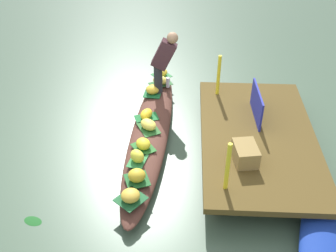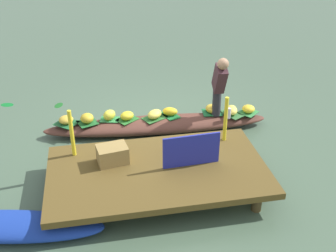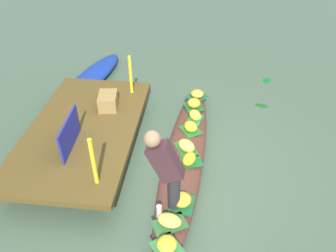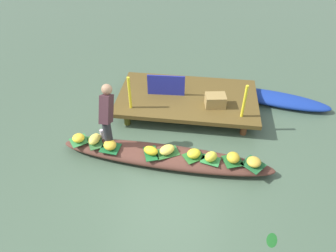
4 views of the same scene
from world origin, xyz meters
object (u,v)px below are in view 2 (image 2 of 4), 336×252
Objects in this scene: moored_boat at (6,226)px; banana_bunch_7 at (212,109)px; banana_bunch_8 at (248,109)px; market_banner at (191,150)px; banana_bunch_3 at (155,114)px; produce_crate at (112,154)px; vendor_boat at (157,125)px; vendor_person at (219,83)px; banana_bunch_4 at (170,111)px; banana_bunch_5 at (109,115)px; banana_bunch_2 at (87,118)px; banana_bunch_6 at (66,120)px; water_bottle at (229,113)px; banana_bunch_1 at (232,110)px; banana_bunch_0 at (127,116)px.

moored_boat is 4.17m from banana_bunch_7.
market_banner is (1.52, 1.67, 0.30)m from banana_bunch_8.
banana_bunch_3 is 0.70× the size of produce_crate.
vendor_boat is 3.42× the size of vendor_person.
banana_bunch_4 is (-2.64, -2.38, 0.22)m from moored_boat.
market_banner is 1.94× the size of produce_crate.
banana_bunch_8 is (-2.61, 0.20, -0.02)m from banana_bunch_5.
banana_bunch_7 is (-1.93, 0.08, -0.02)m from banana_bunch_5.
banana_bunch_2 is 0.81× the size of banana_bunch_3.
vendor_boat is 0.22m from banana_bunch_3.
vendor_person is at bearing 100.84° from banana_bunch_7.
banana_bunch_3 reaches higher than moored_boat.
banana_bunch_6 is 2.66m from market_banner.
market_banner is (1.09, 1.52, 0.27)m from water_bottle.
water_bottle is 0.46× the size of produce_crate.
vendor_person is at bearing 171.89° from banana_bunch_5.
banana_bunch_0 is at bearing -4.18° from banana_bunch_1.
banana_bunch_8 is at bearing 169.74° from banana_bunch_7.
banana_bunch_6 is (3.06, -0.21, -0.01)m from banana_bunch_1.
vendor_boat is 20.43× the size of water_bottle.
banana_bunch_0 is 1.99m from market_banner.
banana_bunch_5 is at bearing -10.39° from banana_bunch_0.
market_banner reaches higher than banana_bunch_1.
banana_bunch_3 reaches higher than banana_bunch_6.
banana_bunch_7 is at bearing -19.99° from banana_bunch_1.
banana_bunch_5 reaches higher than banana_bunch_6.
banana_bunch_6 is at bearing -95.12° from moored_boat.
banana_bunch_8 is at bearing -152.50° from produce_crate.
banana_bunch_0 is 0.32m from banana_bunch_5.
banana_bunch_3 is at bearing -28.29° from vendor_boat.
moored_boat is 2.13× the size of vendor_person.
banana_bunch_4 is at bearing -3.13° from banana_bunch_7.
banana_bunch_0 is 2.29m from banana_bunch_8.
banana_bunch_1 is at bearing 171.60° from banana_bunch_4.
water_bottle is at bearing -138.94° from moored_boat.
banana_bunch_2 reaches higher than moored_boat.
produce_crate is at bearing 61.50° from vendor_boat.
banana_bunch_5 is 2.61m from banana_bunch_8.
water_bottle is (-2.17, 0.35, 0.00)m from banana_bunch_5.
banana_bunch_1 is 2.71m from produce_crate.
banana_bunch_7 is 0.36m from water_bottle.
banana_bunch_7 is at bearing 176.87° from banana_bunch_4.
vendor_person is (-1.65, 0.22, 0.61)m from banana_bunch_0.
vendor_person reaches higher than water_bottle.
market_banner reaches higher than banana_bunch_6.
vendor_boat is 13.63× the size of banana_bunch_1.
vendor_boat is at bearing -9.99° from water_bottle.
banana_bunch_4 is 1.09× the size of banana_bunch_7.
market_banner is at bearing -156.34° from moored_boat.
banana_bunch_1 is 1.17× the size of banana_bunch_6.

